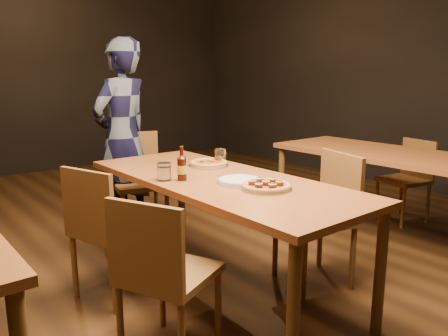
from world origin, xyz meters
TOP-DOWN VIEW (x-y plane):
  - ground at (0.00, 0.00)m, footprint 9.00×9.00m
  - table_main at (0.00, 0.00)m, footprint 0.80×2.00m
  - table_right at (1.70, -0.20)m, footprint 0.80×2.00m
  - chair_main_nw at (-0.61, -0.38)m, footprint 0.54×0.54m
  - chair_main_sw at (-0.55, 0.36)m, footprint 0.52×0.52m
  - chair_main_e at (0.55, -0.32)m, footprint 0.54×0.54m
  - chair_end at (0.11, 1.23)m, footprint 0.53×0.53m
  - chair_nbr_right at (2.23, -0.03)m, footprint 0.46×0.46m
  - pizza_meatball at (0.03, -0.39)m, footprint 0.30×0.30m
  - pizza_margherita at (0.17, 0.33)m, footprint 0.28×0.28m
  - plate_stack at (0.01, -0.19)m, footprint 0.27×0.27m
  - beer_bottle at (-0.22, 0.08)m, footprint 0.06×0.06m
  - water_glass at (-0.30, 0.16)m, footprint 0.09×0.09m
  - amber_glass at (0.30, 0.36)m, footprint 0.08×0.08m
  - diner at (0.06, 1.43)m, footprint 0.72×0.59m

SIDE VIEW (x-z plane):
  - ground at x=0.00m, z-range 0.00..0.00m
  - chair_nbr_right at x=2.23m, z-range 0.00..0.82m
  - chair_main_nw at x=-0.61m, z-range 0.00..0.87m
  - chair_main_sw at x=-0.55m, z-range 0.00..0.89m
  - chair_main_e at x=0.55m, z-range 0.00..0.92m
  - chair_end at x=0.11m, z-range 0.00..0.93m
  - table_main at x=0.00m, z-range 0.30..1.05m
  - table_right at x=1.70m, z-range 0.30..1.05m
  - plate_stack at x=0.01m, z-range 0.75..0.78m
  - pizza_margherita at x=0.17m, z-range 0.75..0.79m
  - pizza_meatball at x=0.03m, z-range 0.74..0.80m
  - amber_glass at x=0.30m, z-range 0.75..0.85m
  - water_glass at x=-0.30m, z-range 0.75..0.86m
  - beer_bottle at x=-0.22m, z-range 0.72..0.93m
  - diner at x=0.06m, z-range 0.00..1.70m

